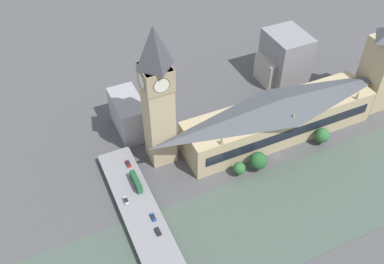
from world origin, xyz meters
name	(u,v)px	position (x,y,z in m)	size (l,w,h in m)	color
ground_plane	(279,156)	(0.00, 0.00, 0.00)	(600.00, 600.00, 0.00)	#4C4C4F
river_water	(315,199)	(-31.18, 0.00, 0.15)	(50.35, 360.00, 0.30)	#47564C
parliament_hall	(279,117)	(14.65, -8.00, 12.17)	(23.76, 106.39, 24.50)	tan
clock_tower	(157,96)	(25.16, 55.47, 40.16)	(13.78, 13.78, 75.91)	tan
victoria_tower	(383,66)	(14.71, -74.12, 25.34)	(17.85, 17.85, 54.67)	tan
road_bridge	(161,258)	(-31.18, 78.02, 3.35)	(132.70, 16.55, 4.22)	slate
double_decker_bus_lead	(136,181)	(8.91, 74.47, 6.91)	(11.85, 2.56, 4.86)	#235B33
car_northbound_lead	(153,217)	(-11.95, 74.08, 4.88)	(4.30, 1.80, 1.29)	navy
car_northbound_tail	(126,201)	(1.68, 82.10, 4.95)	(4.59, 1.90, 1.49)	silver
car_southbound_lead	(158,231)	(-19.78, 74.79, 4.98)	(4.21, 1.90, 1.55)	black
car_southbound_mid	(128,163)	(23.09, 73.89, 4.96)	(4.67, 1.86, 1.50)	maroon
city_block_west	(285,57)	(56.74, -39.04, 15.79)	(26.63, 21.92, 31.59)	gray
city_block_center	(129,114)	(52.12, 63.21, 10.35)	(28.12, 14.47, 20.70)	#939399
city_block_east	(279,67)	(57.72, -36.39, 8.55)	(18.37, 24.86, 17.10)	#A39E93
tree_embankment_near	(322,135)	(-1.27, -25.34, 5.73)	(7.95, 7.95, 9.72)	brown
tree_embankment_mid	(258,161)	(-3.17, 14.91, 6.16)	(8.97, 8.97, 10.65)	brown
tree_embankment_far	(239,168)	(-2.55, 25.24, 4.79)	(6.23, 6.23, 7.92)	brown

